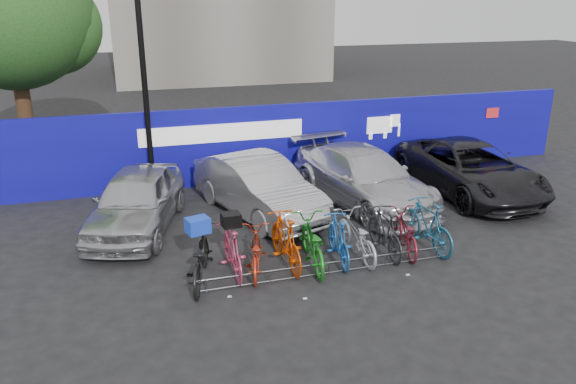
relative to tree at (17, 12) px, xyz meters
name	(u,v)px	position (x,y,z in m)	size (l,w,h in m)	color
ground	(319,262)	(6.77, -10.06, -5.07)	(100.00, 100.00, 0.00)	black
hoarding	(255,144)	(6.78, -4.06, -3.86)	(22.00, 0.18, 2.40)	#0E0986
tree	(17,12)	(0.00, 0.00, 0.00)	(5.40, 5.20, 7.80)	#382314
lamppost	(145,85)	(3.57, -4.66, -1.80)	(0.25, 0.50, 6.11)	black
bike_rack	(329,268)	(6.77, -10.66, -4.91)	(5.60, 0.03, 0.30)	#595B60
car_0	(136,200)	(3.03, -6.94, -4.31)	(1.80, 4.46, 1.52)	#AAAAAE
car_1	(258,187)	(6.19, -6.85, -4.30)	(1.63, 4.67, 1.54)	#A3A3A7
car_2	(363,177)	(9.22, -6.89, -4.30)	(2.15, 5.30, 1.54)	silver
car_3	(470,169)	(12.59, -6.98, -4.32)	(2.49, 5.39, 1.50)	black
bike_0	(200,258)	(4.13, -10.19, -4.52)	(0.73, 2.11, 1.11)	black
bike_1	(232,250)	(4.84, -9.99, -4.53)	(0.51, 1.80, 1.08)	#CB4069
bike_2	(255,252)	(5.31, -10.09, -4.60)	(0.62, 1.78, 0.94)	#B62D14
bike_3	(286,240)	(6.02, -9.97, -4.48)	(0.56, 1.97, 1.19)	#D34304
bike_4	(312,243)	(6.57, -10.14, -4.53)	(0.71, 2.05, 1.08)	#177919
bike_5	(339,239)	(7.19, -10.12, -4.54)	(0.50, 1.76, 1.06)	#1C5AB2
bike_6	(356,236)	(7.65, -10.03, -4.56)	(0.67, 1.93, 1.01)	#A2A5A9
bike_7	(385,232)	(8.34, -10.07, -4.52)	(0.51, 1.82, 1.09)	#252528
bike_8	(405,232)	(8.85, -10.08, -4.59)	(0.63, 1.82, 0.95)	maroon
bike_9	(427,225)	(9.40, -10.08, -4.47)	(0.56, 1.98, 1.19)	#1D5777
cargo_crate	(198,225)	(4.13, -10.19, -3.80)	(0.44, 0.34, 0.32)	blue
cargo_topcase	(231,220)	(4.84, -9.99, -3.84)	(0.38, 0.34, 0.28)	black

